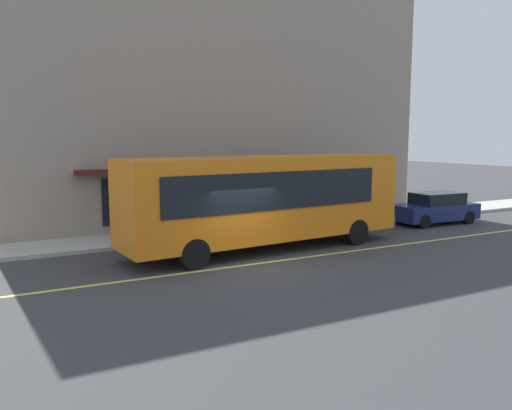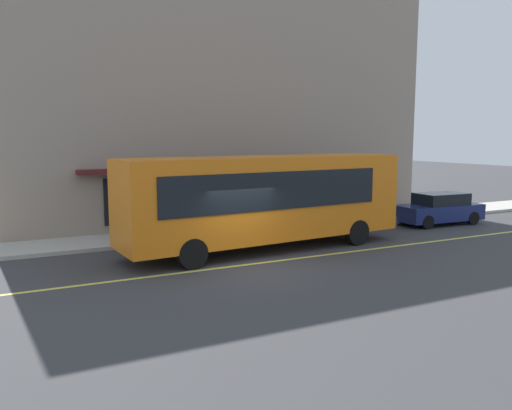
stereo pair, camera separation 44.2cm
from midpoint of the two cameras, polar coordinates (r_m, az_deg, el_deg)
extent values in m
plane|color=#38383A|center=(17.00, -0.40, -6.72)|extent=(120.00, 120.00, 0.00)
cube|color=#B2ADA3|center=(21.98, -6.86, -3.28)|extent=(80.00, 2.65, 0.15)
cube|color=#D8D14C|center=(17.00, -0.40, -6.70)|extent=(36.00, 0.16, 0.01)
cube|color=gray|center=(28.95, -5.74, 11.50)|extent=(21.33, 10.60, 12.39)
cube|color=#4C1919|center=(23.83, -0.81, 4.22)|extent=(14.93, 0.70, 0.20)
cube|color=black|center=(24.14, -1.03, 1.17)|extent=(12.80, 0.08, 2.00)
cube|color=orange|center=(18.91, 1.81, 0.90)|extent=(11.16, 3.36, 3.00)
cube|color=black|center=(22.31, 13.63, 2.64)|extent=(0.29, 2.10, 1.80)
cube|color=black|center=(19.79, -0.93, 2.25)|extent=(8.78, 0.75, 1.32)
cube|color=black|center=(17.66, 3.25, 1.59)|extent=(8.78, 0.75, 1.32)
cube|color=#0CF259|center=(22.31, 13.83, 4.93)|extent=(0.23, 1.90, 0.36)
cube|color=#2D2D33|center=(22.57, 13.68, -1.42)|extent=(0.35, 2.41, 0.40)
cylinder|color=black|center=(22.09, 7.85, -2.13)|extent=(1.02, 0.38, 1.00)
cylinder|color=black|center=(20.42, 11.86, -3.02)|extent=(1.02, 0.38, 1.00)
cylinder|color=black|center=(18.53, -9.33, -4.03)|extent=(1.02, 0.38, 1.00)
cylinder|color=black|center=(16.50, -6.37, -5.42)|extent=(1.02, 0.38, 1.00)
cylinder|color=#2D2D33|center=(24.16, 9.65, 1.66)|extent=(0.12, 0.12, 3.20)
cube|color=black|center=(24.23, 9.43, 4.41)|extent=(0.30, 0.30, 0.90)
sphere|color=red|center=(24.35, 9.21, 5.07)|extent=(0.18, 0.18, 0.18)
sphere|color=orange|center=(24.37, 9.19, 4.43)|extent=(0.18, 0.18, 0.18)
sphere|color=green|center=(24.38, 9.18, 3.80)|extent=(0.18, 0.18, 0.18)
cube|color=navy|center=(26.33, 20.16, -0.75)|extent=(4.38, 1.99, 0.75)
cube|color=black|center=(26.35, 20.46, 0.67)|extent=(2.47, 1.62, 0.55)
cylinder|color=black|center=(24.81, 19.10, -1.83)|extent=(0.65, 0.25, 0.64)
cylinder|color=black|center=(26.01, 16.63, -1.31)|extent=(0.65, 0.25, 0.64)
cylinder|color=black|center=(26.82, 23.52, -1.36)|extent=(0.65, 0.25, 0.64)
cylinder|color=black|center=(27.94, 21.04, -0.90)|extent=(0.65, 0.25, 0.64)
cylinder|color=black|center=(25.85, 9.81, -0.63)|extent=(0.18, 0.18, 0.81)
cylinder|color=#B28C33|center=(25.76, 9.84, 0.96)|extent=(0.34, 0.34, 0.64)
sphere|color=tan|center=(25.71, 9.87, 1.91)|extent=(0.23, 0.23, 0.23)
camera|label=1|loc=(0.22, -89.36, 0.09)|focal=35.75mm
camera|label=2|loc=(0.22, 90.64, -0.09)|focal=35.75mm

